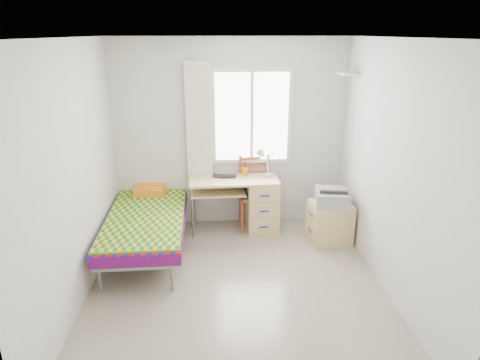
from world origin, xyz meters
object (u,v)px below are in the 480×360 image
desk (257,202)px  chair (255,188)px  printer (331,197)px  bed (147,218)px  cabinet (330,222)px

desk → chair: (-0.01, 0.11, 0.16)m
chair → printer: chair is taller
bed → chair: 1.56m
cabinet → printer: (-0.01, -0.02, 0.37)m
chair → desk: bearing=-92.6°
bed → cabinet: size_ratio=3.67×
chair → printer: size_ratio=2.03×
printer → cabinet: bearing=61.2°
printer → bed: bearing=-169.7°
desk → cabinet: 1.04m
chair → cabinet: chair is taller
desk → chair: bearing=94.4°
chair → printer: bearing=-40.9°
cabinet → printer: size_ratio=1.11×
desk → printer: bearing=-29.1°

